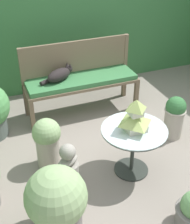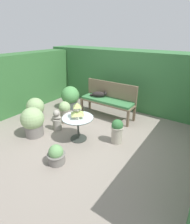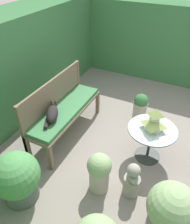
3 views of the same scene
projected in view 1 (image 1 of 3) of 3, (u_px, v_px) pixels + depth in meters
ground at (120, 149)px, 4.00m from camera, size 30.00×30.00×0.00m
foliage_hedge_back at (62, 26)px, 5.40m from camera, size 6.40×0.96×1.85m
garden_bench at (82, 83)px, 4.53m from camera, size 1.66×0.48×0.56m
bench_backrest at (76, 60)px, 4.56m from camera, size 1.66×0.06×1.04m
cat at (59, 75)px, 4.38m from camera, size 0.52×0.35×0.21m
patio_table at (134, 138)px, 3.43m from camera, size 0.73×0.73×0.59m
pagoda_birdhouse at (135, 117)px, 3.28m from camera, size 0.29×0.29×0.37m
garden_bust at (69, 168)px, 3.33m from camera, size 0.28×0.24×0.56m
potted_plant_path_edge at (174, 116)px, 4.08m from camera, size 0.28×0.28×0.59m
potted_plant_hedge_corner at (57, 203)px, 2.77m from camera, size 0.56×0.56×0.74m
potted_plant_bench_right at (47, 141)px, 3.58m from camera, size 0.33×0.33×0.63m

